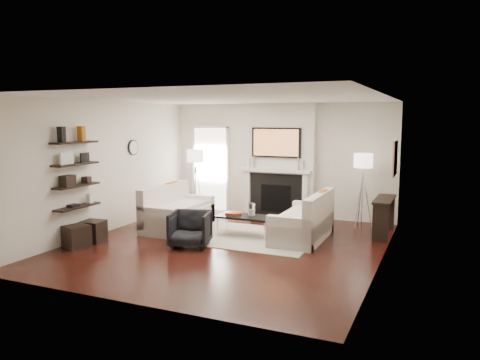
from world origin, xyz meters
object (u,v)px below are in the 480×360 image
at_px(ottoman_near, 93,231).
at_px(armchair, 190,227).
at_px(coffee_table, 245,217).
at_px(loveseat_right_base, 302,229).
at_px(lamp_right_shade, 363,161).
at_px(lamp_left_shade, 195,156).
at_px(loveseat_left_base, 178,219).

bearing_deg(ottoman_near, armchair, 12.90).
relative_size(coffee_table, armchair, 1.53).
height_order(loveseat_right_base, lamp_right_shade, lamp_right_shade).
bearing_deg(loveseat_right_base, ottoman_near, -154.22).
relative_size(lamp_left_shade, ottoman_near, 1.00).
height_order(lamp_left_shade, ottoman_near, lamp_left_shade).
distance_m(loveseat_right_base, coffee_table, 1.15).
height_order(loveseat_left_base, lamp_right_shade, lamp_right_shade).
bearing_deg(lamp_right_shade, loveseat_right_base, -120.72).
relative_size(loveseat_right_base, lamp_left_shade, 4.50).
bearing_deg(armchair, lamp_right_shade, 31.16).
bearing_deg(lamp_right_shade, ottoman_near, -144.25).
height_order(loveseat_left_base, loveseat_right_base, same).
distance_m(loveseat_left_base, loveseat_right_base, 2.69).
distance_m(loveseat_left_base, coffee_table, 1.59).
distance_m(loveseat_left_base, lamp_left_shade, 1.87).
distance_m(loveseat_left_base, lamp_right_shade, 4.14).
bearing_deg(ottoman_near, lamp_right_shade, 35.75).
height_order(lamp_right_shade, ottoman_near, lamp_right_shade).
xyz_separation_m(loveseat_right_base, armchair, (-1.74, -1.32, 0.15)).
height_order(coffee_table, ottoman_near, coffee_table).
xyz_separation_m(loveseat_right_base, coffee_table, (-1.11, -0.23, 0.19)).
xyz_separation_m(coffee_table, ottoman_near, (-2.51, -1.52, -0.20)).
distance_m(armchair, lamp_right_shade, 4.01).
bearing_deg(lamp_right_shade, coffee_table, -139.10).
distance_m(coffee_table, lamp_left_shade, 2.59).
xyz_separation_m(loveseat_left_base, armchair, (0.94, -1.14, 0.15)).
xyz_separation_m(armchair, lamp_left_shade, (-1.26, 2.50, 1.09)).
bearing_deg(loveseat_left_base, loveseat_right_base, 3.76).
relative_size(loveseat_right_base, armchair, 2.50).
bearing_deg(coffee_table, loveseat_left_base, 177.88).
relative_size(coffee_table, lamp_left_shade, 2.75).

